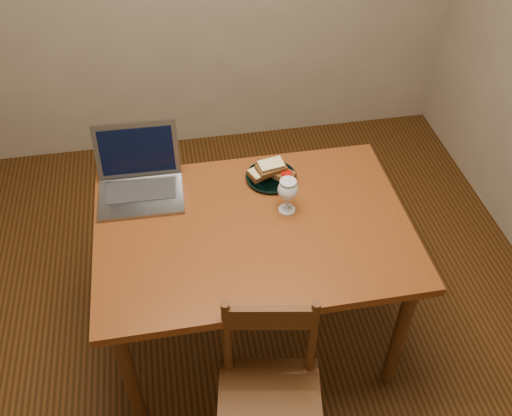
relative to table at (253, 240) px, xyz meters
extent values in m
cube|color=black|center=(-0.04, 0.04, -0.66)|extent=(3.20, 3.20, 0.02)
cube|color=#441F0B|center=(0.00, 0.00, 0.07)|extent=(1.30, 0.90, 0.04)
cylinder|color=#3D1C0C|center=(-0.57, -0.37, -0.30)|extent=(0.06, 0.06, 0.70)
cylinder|color=#3D1C0C|center=(0.57, -0.37, -0.30)|extent=(0.06, 0.06, 0.70)
cylinder|color=#3D1C0C|center=(-0.57, 0.37, -0.30)|extent=(0.06, 0.06, 0.70)
cylinder|color=#3D1C0C|center=(0.57, 0.37, -0.30)|extent=(0.06, 0.06, 0.70)
cube|color=#3D1C0C|center=(-0.04, -0.61, -0.25)|extent=(0.45, 0.43, 0.04)
cube|color=#3D1C0C|center=(-0.02, -0.46, 0.09)|extent=(0.32, 0.08, 0.11)
cylinder|color=black|center=(0.13, 0.28, 0.10)|extent=(0.23, 0.23, 0.02)
cube|color=slate|center=(-0.45, 0.25, 0.09)|extent=(0.37, 0.26, 0.02)
cube|color=slate|center=(-0.45, 0.42, 0.22)|extent=(0.37, 0.09, 0.25)
cube|color=black|center=(-0.45, 0.42, 0.22)|extent=(0.32, 0.06, 0.20)
camera|label=1|loc=(-0.28, -1.63, 1.77)|focal=40.00mm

